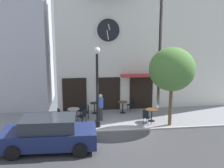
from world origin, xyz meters
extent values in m
cube|color=gray|center=(0.00, 2.10, -0.03)|extent=(26.01, 4.20, 0.05)
cube|color=#38383A|center=(0.00, -2.65, -0.03)|extent=(26.01, 5.30, 0.05)
cube|color=#A8A5A0|center=(0.00, 0.02, 0.04)|extent=(26.01, 0.12, 0.08)
cube|color=silver|center=(-0.06, 5.60, 4.02)|extent=(7.02, 2.80, 8.03)
cylinder|color=beige|center=(-0.06, 4.14, 5.50)|extent=(1.83, 0.10, 1.83)
cylinder|color=black|center=(-0.06, 4.08, 5.50)|extent=(1.50, 0.04, 1.50)
cube|color=beige|center=(-0.01, 4.04, 5.70)|extent=(0.14, 0.03, 0.42)
cube|color=beige|center=(-0.10, 4.04, 5.18)|extent=(0.15, 0.03, 0.64)
cube|color=black|center=(-2.39, 4.16, 1.15)|extent=(1.64, 0.10, 2.30)
cube|color=black|center=(-0.06, 4.16, 1.15)|extent=(1.64, 0.10, 2.30)
cube|color=black|center=(2.28, 4.16, 1.15)|extent=(1.64, 0.10, 2.30)
cube|color=#B23333|center=(1.91, 3.85, 2.45)|extent=(2.24, 0.90, 0.12)
cube|color=#B2B2BC|center=(-6.79, 6.54, 7.60)|extent=(5.15, 4.68, 15.20)
cube|color=silver|center=(6.60, 6.29, 5.88)|extent=(5.85, 4.18, 11.77)
cylinder|color=black|center=(-1.04, 0.84, 0.18)|extent=(0.32, 0.32, 0.36)
cylinder|color=black|center=(-1.04, 0.84, 2.09)|extent=(0.14, 0.14, 4.19)
sphere|color=white|center=(-1.04, 0.84, 4.37)|extent=(0.36, 0.36, 0.36)
cylinder|color=brown|center=(3.18, 0.64, 1.19)|extent=(0.20, 0.20, 2.38)
ellipsoid|color=#4C7A38|center=(3.18, 0.64, 3.30)|extent=(2.63, 2.36, 2.49)
cylinder|color=black|center=(-2.44, 2.07, 0.37)|extent=(0.07, 0.07, 0.74)
cylinder|color=black|center=(-2.44, 2.07, 0.01)|extent=(0.40, 0.40, 0.03)
cylinder|color=gray|center=(-2.44, 2.07, 0.74)|extent=(0.74, 0.74, 0.03)
cylinder|color=black|center=(-1.07, 3.39, 0.36)|extent=(0.07, 0.07, 0.72)
cylinder|color=black|center=(-1.07, 3.39, 0.01)|extent=(0.40, 0.40, 0.03)
cylinder|color=black|center=(-1.07, 3.39, 0.72)|extent=(0.61, 0.61, 0.03)
cylinder|color=black|center=(0.82, 3.27, 0.38)|extent=(0.07, 0.07, 0.76)
cylinder|color=black|center=(0.82, 3.27, 0.01)|extent=(0.40, 0.40, 0.03)
cylinder|color=brown|center=(0.82, 3.27, 0.76)|extent=(0.63, 0.63, 0.03)
cylinder|color=black|center=(2.30, 1.40, 0.37)|extent=(0.07, 0.07, 0.74)
cylinder|color=black|center=(2.30, 1.40, 0.01)|extent=(0.40, 0.40, 0.03)
cylinder|color=brown|center=(2.30, 1.40, 0.74)|extent=(0.74, 0.74, 0.03)
cube|color=black|center=(-3.13, 1.79, 0.45)|extent=(0.53, 0.53, 0.04)
cube|color=black|center=(-3.30, 1.71, 0.68)|extent=(0.20, 0.36, 0.45)
cylinder|color=black|center=(-2.91, 1.70, 0.23)|extent=(0.03, 0.03, 0.45)
cylinder|color=black|center=(-3.05, 2.01, 0.23)|extent=(0.03, 0.03, 0.45)
cylinder|color=black|center=(-3.21, 1.56, 0.23)|extent=(0.03, 0.03, 0.45)
cylinder|color=black|center=(-3.36, 1.87, 0.23)|extent=(0.03, 0.03, 0.45)
cube|color=black|center=(-2.00, 2.72, 0.45)|extent=(0.57, 0.57, 0.04)
cube|color=black|center=(-1.87, 2.84, 0.68)|extent=(0.29, 0.30, 0.45)
cylinder|color=black|center=(-2.25, 2.72, 0.23)|extent=(0.03, 0.03, 0.45)
cylinder|color=black|center=(-2.01, 2.48, 0.23)|extent=(0.03, 0.03, 0.45)
cylinder|color=black|center=(-2.00, 2.96, 0.23)|extent=(0.03, 0.03, 0.45)
cylinder|color=black|center=(-1.76, 2.71, 0.23)|extent=(0.03, 0.03, 0.45)
cube|color=black|center=(-1.71, 2.23, 0.45)|extent=(0.43, 0.43, 0.04)
cube|color=black|center=(-1.53, 2.24, 0.68)|extent=(0.07, 0.38, 0.45)
cylinder|color=black|center=(-1.89, 2.38, 0.23)|extent=(0.03, 0.03, 0.45)
cylinder|color=black|center=(-1.87, 2.04, 0.23)|extent=(0.03, 0.03, 0.45)
cylinder|color=black|center=(-1.55, 2.41, 0.23)|extent=(0.03, 0.03, 0.45)
cylinder|color=black|center=(-1.53, 2.07, 0.23)|extent=(0.03, 0.03, 0.45)
cube|color=black|center=(1.44, 3.65, 0.45)|extent=(0.53, 0.53, 0.04)
cube|color=black|center=(1.61, 3.72, 0.68)|extent=(0.20, 0.36, 0.45)
cylinder|color=black|center=(1.22, 3.73, 0.23)|extent=(0.03, 0.03, 0.45)
cylinder|color=black|center=(1.36, 3.42, 0.23)|extent=(0.03, 0.03, 0.45)
cylinder|color=black|center=(1.53, 3.87, 0.23)|extent=(0.03, 0.03, 0.45)
cylinder|color=black|center=(1.67, 3.56, 0.23)|extent=(0.03, 0.03, 0.45)
cube|color=black|center=(1.87, 0.82, 0.45)|extent=(0.56, 0.56, 0.04)
cube|color=black|center=(1.74, 0.70, 0.68)|extent=(0.28, 0.31, 0.45)
cylinder|color=black|center=(2.11, 0.80, 0.23)|extent=(0.03, 0.03, 0.45)
cylinder|color=black|center=(1.89, 1.06, 0.23)|extent=(0.03, 0.03, 0.45)
cylinder|color=black|center=(1.86, 0.58, 0.23)|extent=(0.03, 0.03, 0.45)
cylinder|color=black|center=(1.63, 0.83, 0.23)|extent=(0.03, 0.03, 0.45)
cube|color=black|center=(-1.94, 1.55, 0.45)|extent=(0.56, 0.56, 0.04)
cube|color=black|center=(-1.80, 1.44, 0.68)|extent=(0.27, 0.32, 0.45)
cylinder|color=black|center=(-1.97, 1.79, 0.23)|extent=(0.03, 0.03, 0.45)
cylinder|color=black|center=(-2.18, 1.52, 0.23)|extent=(0.03, 0.03, 0.45)
cylinder|color=black|center=(-1.70, 1.58, 0.23)|extent=(0.03, 0.03, 0.45)
cylinder|color=black|center=(-1.91, 1.32, 0.23)|extent=(0.03, 0.03, 0.45)
cylinder|color=#2D2D38|center=(-0.78, 1.90, 0.42)|extent=(0.30, 0.30, 0.85)
cylinder|color=#3359B2|center=(-0.78, 1.90, 1.15)|extent=(0.37, 0.37, 0.60)
sphere|color=tan|center=(-0.78, 1.90, 1.56)|extent=(0.22, 0.22, 0.22)
cube|color=navy|center=(-3.45, -1.84, 0.60)|extent=(4.35, 1.93, 0.75)
cube|color=#262B33|center=(-3.45, -1.84, 1.25)|extent=(2.45, 1.65, 0.60)
cylinder|color=black|center=(-2.06, -2.78, 0.32)|extent=(0.65, 0.24, 0.64)
cylinder|color=black|center=(-2.01, -0.98, 0.32)|extent=(0.65, 0.24, 0.64)
cylinder|color=black|center=(-4.90, -2.69, 0.32)|extent=(0.65, 0.24, 0.64)
cylinder|color=black|center=(-4.84, -0.89, 0.32)|extent=(0.65, 0.24, 0.64)
camera|label=1|loc=(-1.96, -13.24, 5.29)|focal=41.30mm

